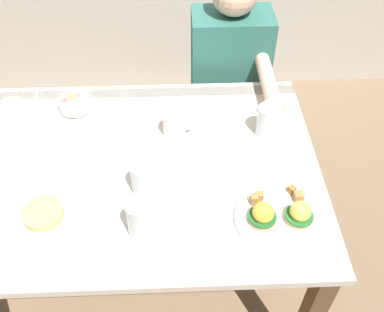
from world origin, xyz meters
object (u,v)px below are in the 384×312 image
Objects in this scene: fruit_bowl at (74,103)px; water_glass_near at (143,179)px; side_plate at (44,215)px; eggs_benedict_plate at (280,216)px; dining_table at (145,186)px; water_glass_far at (139,221)px; diner_person at (230,79)px; coffee_mug at (175,124)px; water_glass_extra at (267,123)px; fork at (16,157)px.

fruit_bowl is 1.01× the size of water_glass_near.
eggs_benedict_plate is at bearing -3.15° from side_plate.
water_glass_far reaches higher than dining_table.
coffee_mug is at bearing -119.25° from diner_person.
diner_person is (0.35, 0.71, -0.14)m from water_glass_near.
eggs_benedict_plate is at bearing 3.61° from water_glass_far.
water_glass_extra is (0.33, -0.01, 0.00)m from coffee_mug.
fruit_bowl is 0.71m from diner_person.
water_glass_far is (-0.11, -0.42, 0.01)m from coffee_mug.
fruit_bowl is 0.41m from coffee_mug.
water_glass_extra is at bearing 17.74° from dining_table.
coffee_mug is (-0.31, 0.39, 0.03)m from eggs_benedict_plate.
eggs_benedict_plate is 2.43× the size of coffee_mug.
dining_table is 10.10× the size of water_glass_near.
fruit_bowl is at bearing 87.78° from side_plate.
water_glass_extra is (0.02, 0.39, 0.03)m from eggs_benedict_plate.
water_glass_far is at bearing -36.39° from fork.
side_plate is 0.18× the size of diner_person.
fork is 0.12× the size of diner_person.
water_glass_extra reaches higher than water_glass_near.
eggs_benedict_plate is at bearing -30.02° from dining_table.
fork is 0.97m from diner_person.
water_glass_far is (0.28, -0.58, 0.03)m from fruit_bowl.
water_glass_near is (-0.10, -0.26, 0.00)m from coffee_mug.
side_plate reaches higher than fork.
coffee_mug is at bearing -22.12° from fruit_bowl.
fruit_bowl is at bearing 167.10° from water_glass_extra.
diner_person is at bearing 99.61° from water_glass_extra.
dining_table is 9.98× the size of water_glass_extra.
dining_table is at bearing -127.27° from coffee_mug.
water_glass_extra is (0.44, 0.41, -0.01)m from water_glass_far.
fruit_bowl is 1.08× the size of coffee_mug.
coffee_mug reaches higher than dining_table.
diner_person is (0.25, 0.45, -0.14)m from coffee_mug.
dining_table is at bearing 96.41° from water_glass_near.
coffee_mug is 0.93× the size of water_glass_near.
fruit_bowl reaches higher than side_plate.
diner_person reaches higher than fork.
fruit_bowl is at bearing 115.57° from water_glass_far.
dining_table is 8.84× the size of water_glass_far.
water_glass_extra is at bearing 30.19° from water_glass_near.
coffee_mug is 0.82× the size of water_glass_far.
water_glass_near is (-0.41, 0.14, 0.03)m from eggs_benedict_plate.
eggs_benedict_plate is 2.25× the size of fruit_bowl.
fork is at bearing 159.70° from water_glass_near.
dining_table is 0.70m from diner_person.
water_glass_near is at bearing 88.34° from water_glass_far.
water_glass_extra is 0.49m from diner_person.
water_glass_near is 0.10× the size of diner_person.
dining_table is 6.00× the size of side_plate.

